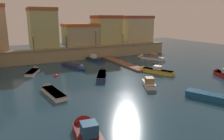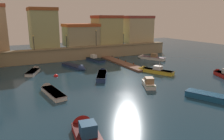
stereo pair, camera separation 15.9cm
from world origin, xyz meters
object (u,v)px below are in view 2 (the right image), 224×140
Objects in this scene: moored_boat_8 at (92,58)px; mooring_buoy_1 at (56,76)px; moored_boat_2 at (148,82)px; moored_boat_7 at (34,71)px; moored_boat_10 at (222,74)px; quay_lamp_0 at (33,40)px; quay_lamp_2 at (96,35)px; moored_boat_4 at (77,67)px; mooring_buoy_0 at (161,68)px; moored_boat_5 at (221,99)px; quay_lamp_1 at (66,39)px; moored_boat_6 at (102,74)px; moored_boat_0 at (50,90)px; moored_boat_1 at (86,132)px; moored_boat_9 at (153,70)px; moored_boat_3 at (149,57)px; quay_lamp_3 at (123,36)px.

mooring_buoy_1 is (-10.61, -10.69, -0.34)m from moored_boat_8.
moored_boat_2 reaches higher than moored_boat_7.
moored_boat_10 is at bearing -97.86° from moored_boat_7.
quay_lamp_2 is at bearing 0.00° from quay_lamp_0.
moored_boat_2 is at bearing 5.51° from moored_boat_4.
quay_lamp_2 is 17.71m from mooring_buoy_0.
moored_boat_7 is at bearing -168.62° from moored_boat_5.
moored_boat_8 reaches higher than moored_boat_5.
quay_lamp_1 is at bearing 66.61° from mooring_buoy_1.
moored_boat_4 is 1.01× the size of moored_boat_8.
moored_boat_6 reaches higher than mooring_buoy_1.
mooring_buoy_1 is at bearing -25.40° from moored_boat_0.
moored_boat_0 is 0.95× the size of moored_boat_1.
moored_boat_0 is at bearing 71.96° from moored_boat_9.
moored_boat_9 is 1.29× the size of moored_boat_10.
quay_lamp_0 is 0.45× the size of moored_boat_9.
quay_lamp_0 is 32.47m from moored_boat_1.
moored_boat_2 reaches higher than mooring_buoy_0.
moored_boat_1 is 1.05× the size of moored_boat_3.
quay_lamp_0 is at bearing 14.70° from moored_boat_7.
quay_lamp_2 reaches higher than moored_boat_5.
quay_lamp_1 is 9.76m from moored_boat_4.
moored_boat_5 is at bearing -127.07° from moored_boat_6.
mooring_buoy_0 is at bearing -23.39° from moored_boat_2.
moored_boat_4 is 1.06× the size of moored_boat_5.
mooring_buoy_1 is (-14.23, 19.65, -0.36)m from moored_boat_5.
moored_boat_0 is at bearing -126.56° from quay_lamp_2.
quay_lamp_1 is 0.43× the size of moored_boat_9.
moored_boat_4 is at bearing 45.81° from moored_boat_2.
moored_boat_6 is (1.87, -7.59, 0.14)m from moored_boat_4.
moored_boat_7 is at bearing -151.50° from quay_lamp_2.
quay_lamp_2 is at bearing -44.27° from moored_boat_0.
moored_boat_8 is at bearing 162.79° from moored_boat_5.
moored_boat_2 is at bearing -45.83° from mooring_buoy_1.
moored_boat_7 is 23.31m from mooring_buoy_0.
quay_lamp_0 is at bearing 18.39° from moored_boat_9.
quay_lamp_0 is 0.45× the size of moored_boat_0.
quay_lamp_2 is at bearing 114.02° from mooring_buoy_0.
moored_boat_10 is (4.33, -24.90, -4.42)m from quay_lamp_3.
moored_boat_0 is 1.46× the size of moored_boat_2.
moored_boat_7 is 1.06× the size of moored_boat_10.
quay_lamp_3 is 33.05m from moored_boat_5.
moored_boat_5 is 1.02× the size of moored_boat_9.
moored_boat_5 is (16.25, -0.08, -0.03)m from moored_boat_1.
quay_lamp_2 reaches higher than moored_boat_0.
mooring_buoy_1 is (2.02, 19.57, -0.39)m from moored_boat_1.
quay_lamp_1 is 14.54m from mooring_buoy_1.
mooring_buoy_0 is (14.62, -6.83, -0.25)m from moored_boat_4.
moored_boat_8 is at bearing 123.14° from mooring_buoy_0.
mooring_buoy_0 is (-4.89, 9.48, -0.42)m from moored_boat_10.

